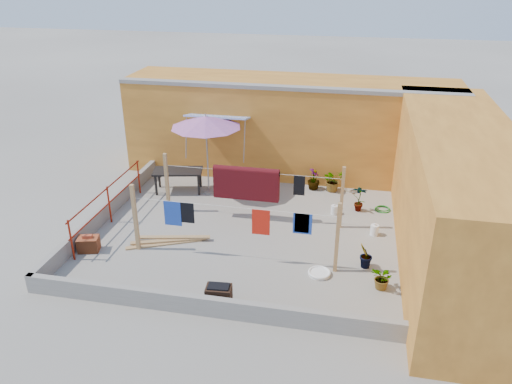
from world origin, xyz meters
The scene contains 21 objects.
ground centered at (0.00, 0.00, 0.00)m, with size 80.00×80.00×0.00m, color #9E998E.
wall_back centered at (0.50, 4.69, 1.61)m, with size 11.00×3.27×3.21m.
wall_right centered at (5.20, 0.00, 1.60)m, with size 2.40×9.00×3.20m, color orange.
parapet_front centered at (0.00, -3.58, 0.22)m, with size 8.30×0.16×0.44m, color gray.
parapet_left centered at (-4.08, 0.00, 0.22)m, with size 0.16×7.30×0.44m, color gray.
red_railing centered at (-3.85, -0.20, 0.72)m, with size 0.05×4.20×1.10m.
clothesline_rig centered at (-0.10, 0.54, 1.05)m, with size 5.09×2.35×1.80m.
patio_umbrella centered at (-1.72, 2.30, 2.32)m, with size 2.62×2.62×2.58m.
outdoor_table centered at (-2.68, 2.19, 0.65)m, with size 1.66×1.07×0.72m.
brick_stack centered at (-3.70, -1.73, 0.19)m, with size 0.59×0.50×0.45m.
lumber_pile centered at (-1.86, -0.96, 0.06)m, with size 2.05×1.00×0.13m.
brazier centered at (0.14, -3.20, 0.24)m, with size 0.57×0.41×0.49m.
white_basin centered at (2.15, -1.64, 0.05)m, with size 0.54×0.54×0.09m.
water_jug_a centered at (2.30, 1.57, 0.14)m, with size 0.20×0.20×0.31m.
water_jug_b centered at (3.43, 0.54, 0.15)m, with size 0.22×0.22×0.34m.
green_hose centered at (3.70, 2.12, 0.03)m, with size 0.46×0.46×0.07m.
plant_back_a centered at (2.15, 3.20, 0.37)m, with size 0.66×0.57×0.73m, color #1F5317.
plant_back_b centered at (1.53, 3.20, 0.35)m, with size 0.39×0.39×0.70m, color #1F5317.
plant_right_a centered at (3.00, 1.92, 0.41)m, with size 0.43×0.29×0.82m, color #1F5317.
plant_right_b centered at (3.19, -1.13, 0.34)m, with size 0.37×0.30×0.68m, color #1F5317.
plant_right_c centered at (3.58, -1.92, 0.28)m, with size 0.50×0.44×0.56m, color #1F5317.
Camera 1 is at (2.67, -11.58, 6.71)m, focal length 35.00 mm.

